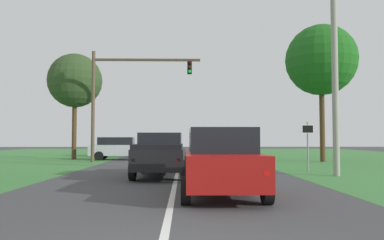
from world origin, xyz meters
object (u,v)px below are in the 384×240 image
(traffic_light, at_px, (121,89))
(utility_pole_right, at_px, (335,73))
(red_suv_near, at_px, (221,160))
(crossing_suv_far, at_px, (119,148))
(pickup_truck_lead, at_px, (161,154))
(extra_tree_1, at_px, (75,81))
(keep_moving_sign, at_px, (308,140))
(oak_tree_right, at_px, (321,60))

(traffic_light, distance_m, utility_pole_right, 15.20)
(red_suv_near, xyz_separation_m, crossing_suv_far, (-6.16, 18.96, -0.10))
(red_suv_near, distance_m, pickup_truck_lead, 6.00)
(traffic_light, distance_m, extra_tree_1, 5.71)
(red_suv_near, xyz_separation_m, extra_tree_1, (-9.80, 19.68, 5.24))
(extra_tree_1, bearing_deg, utility_pole_right, -42.01)
(pickup_truck_lead, height_order, utility_pole_right, utility_pole_right)
(pickup_truck_lead, xyz_separation_m, traffic_light, (-3.45, 10.43, 4.21))
(traffic_light, xyz_separation_m, crossing_suv_far, (-0.65, 2.89, -4.26))
(pickup_truck_lead, bearing_deg, utility_pole_right, 0.91)
(keep_moving_sign, bearing_deg, pickup_truck_lead, -162.43)
(pickup_truck_lead, height_order, extra_tree_1, extra_tree_1)
(oak_tree_right, bearing_deg, crossing_suv_far, 169.27)
(pickup_truck_lead, relative_size, traffic_light, 0.71)
(extra_tree_1, bearing_deg, keep_moving_sign, -38.36)
(oak_tree_right, height_order, utility_pole_right, oak_tree_right)
(oak_tree_right, distance_m, crossing_suv_far, 16.48)
(red_suv_near, height_order, extra_tree_1, extra_tree_1)
(pickup_truck_lead, distance_m, keep_moving_sign, 7.51)
(utility_pole_right, height_order, extra_tree_1, utility_pole_right)
(traffic_light, relative_size, extra_tree_1, 0.93)
(keep_moving_sign, bearing_deg, red_suv_near, -122.75)
(traffic_light, distance_m, keep_moving_sign, 13.85)
(red_suv_near, height_order, traffic_light, traffic_light)
(extra_tree_1, bearing_deg, oak_tree_right, -10.82)
(pickup_truck_lead, height_order, crossing_suv_far, pickup_truck_lead)
(traffic_light, relative_size, utility_pole_right, 0.86)
(pickup_truck_lead, bearing_deg, crossing_suv_far, 107.11)
(red_suv_near, height_order, crossing_suv_far, red_suv_near)
(crossing_suv_far, bearing_deg, pickup_truck_lead, -72.89)
(crossing_suv_far, bearing_deg, keep_moving_sign, -44.54)
(traffic_light, height_order, keep_moving_sign, traffic_light)
(red_suv_near, relative_size, crossing_suv_far, 1.03)
(pickup_truck_lead, relative_size, extra_tree_1, 0.66)
(traffic_light, height_order, extra_tree_1, extra_tree_1)
(utility_pole_right, bearing_deg, traffic_light, 137.27)
(keep_moving_sign, bearing_deg, extra_tree_1, 141.64)
(keep_moving_sign, height_order, oak_tree_right, oak_tree_right)
(red_suv_near, height_order, pickup_truck_lead, red_suv_near)
(red_suv_near, height_order, oak_tree_right, oak_tree_right)
(pickup_truck_lead, height_order, traffic_light, traffic_light)
(red_suv_near, relative_size, utility_pole_right, 0.51)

